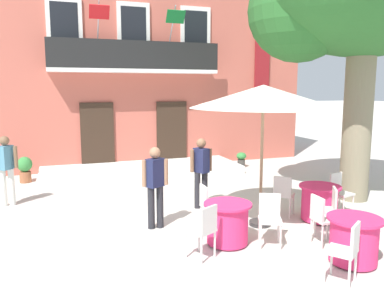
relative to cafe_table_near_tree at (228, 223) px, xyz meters
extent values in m
plane|color=beige|center=(0.14, 2.18, -0.39)|extent=(120.00, 120.00, 0.00)
cube|color=#BC5B4C|center=(-0.28, 9.18, 3.36)|extent=(13.00, 4.00, 7.50)
cube|color=#332319|center=(-1.58, 7.15, 0.76)|extent=(1.10, 0.08, 2.30)
cube|color=#332319|center=(1.02, 7.15, 0.76)|extent=(1.10, 0.08, 2.30)
cube|color=silver|center=(-2.48, 7.14, 4.26)|extent=(1.10, 0.08, 1.90)
cube|color=black|center=(-2.48, 7.11, 4.26)|extent=(0.84, 0.04, 1.60)
cube|color=silver|center=(-0.28, 7.14, 4.26)|extent=(1.10, 0.08, 1.90)
cube|color=black|center=(-0.28, 7.11, 4.26)|extent=(0.84, 0.04, 1.60)
cube|color=silver|center=(1.92, 7.14, 4.26)|extent=(1.10, 0.08, 1.90)
cube|color=black|center=(1.92, 7.11, 4.26)|extent=(0.84, 0.04, 1.60)
cube|color=silver|center=(-0.28, 6.86, 2.95)|extent=(5.60, 0.65, 0.12)
cube|color=black|center=(-0.28, 6.56, 3.46)|extent=(5.60, 0.06, 0.90)
cylinder|color=#B2B2B7|center=(-1.48, 6.68, 4.36)|extent=(0.04, 0.95, 1.33)
cube|color=red|center=(-1.48, 6.23, 4.66)|extent=(0.60, 0.29, 0.38)
cylinder|color=#B2B2B7|center=(0.92, 6.68, 4.36)|extent=(0.04, 0.95, 1.33)
cube|color=#146B2D|center=(0.92, 6.23, 4.66)|extent=(0.60, 0.29, 0.38)
cylinder|color=#47423D|center=(-2.58, 6.88, 3.13)|extent=(0.32, 0.32, 0.25)
ellipsoid|color=#4C8E38|center=(-2.58, 6.88, 3.51)|extent=(0.42, 0.42, 0.49)
cylinder|color=slate|center=(-0.28, 6.88, 3.17)|extent=(0.32, 0.32, 0.32)
ellipsoid|color=#2D7533|center=(-0.28, 6.88, 3.51)|extent=(0.42, 0.42, 0.37)
cylinder|color=slate|center=(2.02, 6.88, 3.14)|extent=(0.29, 0.29, 0.26)
ellipsoid|color=#2D7533|center=(2.02, 6.88, 3.41)|extent=(0.38, 0.38, 0.29)
cube|color=maroon|center=(4.59, 7.12, 3.73)|extent=(0.60, 0.06, 2.80)
cube|color=silver|center=(-0.28, 6.11, -0.27)|extent=(6.35, 2.14, 0.25)
cylinder|color=#7F755B|center=(4.17, 1.55, 1.43)|extent=(0.69, 0.69, 3.64)
sphere|color=#286028|center=(2.80, 2.17, 4.24)|extent=(2.48, 2.48, 2.48)
cylinder|color=#E52D66|center=(0.00, 0.00, -0.02)|extent=(0.74, 0.74, 0.68)
cylinder|color=#E52D66|center=(0.00, 0.00, 0.35)|extent=(0.86, 0.86, 0.04)
cylinder|color=#2D2823|center=(0.00, 0.00, -0.38)|extent=(0.44, 0.44, 0.03)
cylinder|color=silver|center=(0.76, -0.55, -0.17)|extent=(0.04, 0.04, 0.45)
cylinder|color=silver|center=(0.45, -0.40, -0.17)|extent=(0.04, 0.04, 0.45)
cylinder|color=silver|center=(0.90, -0.24, -0.17)|extent=(0.04, 0.04, 0.45)
cylinder|color=silver|center=(0.60, -0.09, -0.17)|extent=(0.04, 0.04, 0.45)
cube|color=silver|center=(0.68, -0.32, 0.08)|extent=(0.53, 0.53, 0.04)
cube|color=silver|center=(0.76, -0.16, 0.31)|extent=(0.36, 0.20, 0.42)
cylinder|color=silver|center=(0.18, 0.92, -0.17)|extent=(0.04, 0.04, 0.45)
cylinder|color=silver|center=(0.17, 0.58, -0.17)|extent=(0.04, 0.04, 0.45)
cylinder|color=silver|center=(-0.16, 0.92, -0.17)|extent=(0.04, 0.04, 0.45)
cylinder|color=silver|center=(-0.17, 0.58, -0.17)|extent=(0.04, 0.04, 0.45)
cube|color=silver|center=(0.01, 0.75, 0.08)|extent=(0.40, 0.40, 0.04)
cube|color=silver|center=(-0.17, 0.75, 0.31)|extent=(0.04, 0.38, 0.42)
cylinder|color=silver|center=(-0.89, -0.30, -0.17)|extent=(0.04, 0.04, 0.45)
cylinder|color=silver|center=(-0.59, -0.13, -0.17)|extent=(0.04, 0.04, 0.45)
cylinder|color=silver|center=(-0.72, -0.60, -0.17)|extent=(0.04, 0.04, 0.45)
cylinder|color=silver|center=(-0.42, -0.43, -0.17)|extent=(0.04, 0.04, 0.45)
cube|color=silver|center=(-0.65, -0.37, 0.08)|extent=(0.54, 0.54, 0.04)
cube|color=silver|center=(-0.57, -0.52, 0.31)|extent=(0.35, 0.22, 0.42)
cylinder|color=#E52D66|center=(2.34, 0.50, -0.02)|extent=(0.74, 0.74, 0.68)
cylinder|color=#E52D66|center=(2.34, 0.50, 0.35)|extent=(0.86, 0.86, 0.04)
cylinder|color=#2D2823|center=(2.34, 0.50, -0.38)|extent=(0.44, 0.44, 0.03)
cylinder|color=silver|center=(3.28, 0.55, -0.17)|extent=(0.04, 0.04, 0.45)
cylinder|color=silver|center=(2.95, 0.47, -0.17)|extent=(0.04, 0.04, 0.45)
cylinder|color=silver|center=(3.20, 0.88, -0.17)|extent=(0.04, 0.04, 0.45)
cylinder|color=silver|center=(2.87, 0.80, -0.17)|extent=(0.04, 0.04, 0.45)
cube|color=silver|center=(3.07, 0.67, 0.08)|extent=(0.48, 0.48, 0.04)
cube|color=silver|center=(3.03, 0.85, 0.31)|extent=(0.38, 0.13, 0.42)
cylinder|color=silver|center=(1.81, 1.27, -0.17)|extent=(0.04, 0.04, 0.45)
cylinder|color=silver|center=(2.05, 1.03, -0.17)|extent=(0.04, 0.04, 0.45)
cylinder|color=silver|center=(1.57, 1.03, -0.17)|extent=(0.04, 0.04, 0.45)
cylinder|color=silver|center=(1.81, 0.79, -0.17)|extent=(0.04, 0.04, 0.45)
cube|color=silver|center=(1.81, 1.03, 0.08)|extent=(0.57, 0.57, 0.04)
cube|color=silver|center=(1.69, 0.90, 0.31)|extent=(0.30, 0.30, 0.42)
cylinder|color=silver|center=(1.72, -0.21, -0.17)|extent=(0.04, 0.04, 0.45)
cylinder|color=silver|center=(1.90, 0.09, -0.17)|extent=(0.04, 0.04, 0.45)
cylinder|color=silver|center=(2.01, -0.38, -0.17)|extent=(0.04, 0.04, 0.45)
cylinder|color=silver|center=(2.19, -0.09, -0.17)|extent=(0.04, 0.04, 0.45)
cube|color=silver|center=(1.96, -0.15, 0.08)|extent=(0.55, 0.55, 0.04)
cube|color=silver|center=(2.11, -0.24, 0.31)|extent=(0.23, 0.35, 0.42)
cylinder|color=#E52D66|center=(1.59, -1.36, -0.02)|extent=(0.74, 0.74, 0.68)
cylinder|color=#E52D66|center=(1.59, -1.36, 0.35)|extent=(0.86, 0.86, 0.04)
cylinder|color=#2D2823|center=(1.59, -1.36, -0.38)|extent=(0.44, 0.44, 0.03)
cylinder|color=silver|center=(1.81, -0.45, -0.17)|extent=(0.04, 0.04, 0.45)
cylinder|color=silver|center=(1.79, -0.79, -0.17)|extent=(0.04, 0.04, 0.45)
cylinder|color=silver|center=(1.47, -0.43, -0.17)|extent=(0.04, 0.04, 0.45)
cylinder|color=silver|center=(1.45, -0.77, -0.17)|extent=(0.04, 0.04, 0.45)
cube|color=silver|center=(1.63, -0.61, 0.08)|extent=(0.42, 0.42, 0.04)
cube|color=silver|center=(1.45, -0.60, 0.31)|extent=(0.06, 0.38, 0.42)
cylinder|color=silver|center=(0.74, -1.75, -0.17)|extent=(0.04, 0.04, 0.45)
cylinder|color=silver|center=(1.01, -1.55, -0.17)|extent=(0.04, 0.04, 0.45)
cylinder|color=silver|center=(0.93, -2.03, -0.17)|extent=(0.04, 0.04, 0.45)
cylinder|color=silver|center=(1.21, -1.83, -0.17)|extent=(0.04, 0.04, 0.45)
cube|color=silver|center=(0.97, -1.79, 0.08)|extent=(0.56, 0.56, 0.04)
cube|color=silver|center=(1.08, -1.94, 0.31)|extent=(0.33, 0.25, 0.42)
cylinder|color=#997A56|center=(1.03, 0.66, 0.88)|extent=(0.06, 0.06, 2.55)
cylinder|color=#333333|center=(1.03, 0.66, -0.35)|extent=(0.44, 0.44, 0.08)
cone|color=silver|center=(1.03, 0.66, 2.23)|extent=(2.90, 2.90, 0.45)
cylinder|color=#995638|center=(-3.81, 6.12, -0.23)|extent=(0.33, 0.33, 0.32)
ellipsoid|color=#38843D|center=(-3.81, 6.12, 0.16)|extent=(0.42, 0.42, 0.45)
cylinder|color=#47423D|center=(3.24, 6.01, -0.25)|extent=(0.27, 0.27, 0.28)
ellipsoid|color=#38843D|center=(3.24, 6.01, 0.01)|extent=(0.35, 0.35, 0.25)
cylinder|color=#232328|center=(0.20, 2.14, 0.03)|extent=(0.14, 0.14, 0.85)
cylinder|color=#232328|center=(0.38, 2.14, 0.03)|extent=(0.14, 0.14, 0.85)
cube|color=#1E2347|center=(0.29, 2.14, 0.74)|extent=(0.34, 0.40, 0.56)
sphere|color=brown|center=(0.29, 2.14, 1.14)|extent=(0.22, 0.22, 0.22)
cylinder|color=brown|center=(0.07, 2.14, 0.74)|extent=(0.09, 0.09, 0.52)
cylinder|color=brown|center=(0.51, 2.14, 0.74)|extent=(0.09, 0.09, 0.52)
cylinder|color=#232328|center=(-1.12, 1.20, 0.04)|extent=(0.14, 0.14, 0.86)
cylinder|color=#232328|center=(-0.94, 1.20, 0.04)|extent=(0.14, 0.14, 0.86)
cube|color=#1E2347|center=(-1.03, 1.20, 0.74)|extent=(0.40, 0.37, 0.56)
sphere|color=#9E7051|center=(-1.03, 1.20, 1.14)|extent=(0.22, 0.22, 0.22)
cylinder|color=#9E7051|center=(-1.25, 1.20, 0.74)|extent=(0.09, 0.09, 0.52)
cylinder|color=#9E7051|center=(-0.81, 1.20, 0.74)|extent=(0.09, 0.09, 0.52)
cylinder|color=silver|center=(-4.10, 3.78, 0.05)|extent=(0.14, 0.14, 0.89)
cylinder|color=silver|center=(-3.92, 3.78, 0.05)|extent=(0.14, 0.14, 0.89)
cube|color=teal|center=(-4.01, 3.78, 0.78)|extent=(0.37, 0.40, 0.56)
sphere|color=brown|center=(-4.01, 3.78, 1.18)|extent=(0.22, 0.22, 0.22)
cylinder|color=brown|center=(-3.79, 3.78, 0.78)|extent=(0.09, 0.09, 0.52)
camera|label=1|loc=(-2.75, -6.03, 2.40)|focal=35.94mm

